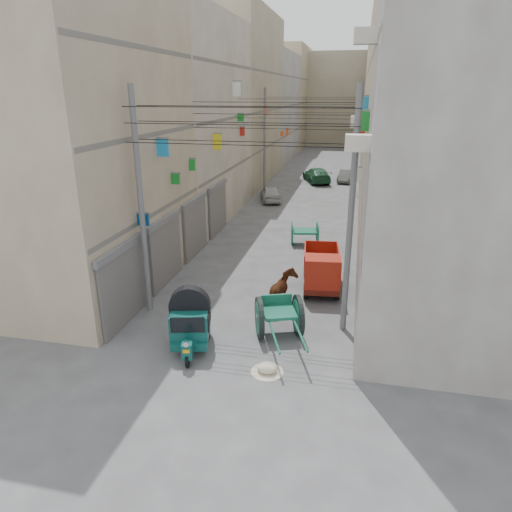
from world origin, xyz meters
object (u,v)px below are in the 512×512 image
(feed_sack, at_px, (267,368))
(distant_car_grey, at_px, (346,176))
(tonga_cart, at_px, (279,316))
(second_cart, at_px, (305,232))
(auto_rickshaw, at_px, (191,320))
(distant_car_white, at_px, (271,194))
(horse, at_px, (283,292))
(mini_truck, at_px, (321,273))
(distant_car_green, at_px, (317,175))

(feed_sack, xyz_separation_m, distant_car_grey, (1.26, 30.67, 0.39))
(tonga_cart, xyz_separation_m, feed_sack, (0.03, -2.19, -0.58))
(tonga_cart, bearing_deg, second_cart, 71.88)
(auto_rickshaw, bearing_deg, distant_car_white, 79.59)
(feed_sack, relative_size, horse, 0.35)
(mini_truck, relative_size, second_cart, 2.03)
(horse, bearing_deg, mini_truck, -116.91)
(distant_car_grey, bearing_deg, distant_car_white, -113.19)
(auto_rickshaw, bearing_deg, horse, 39.20)
(distant_car_white, height_order, distant_car_green, distant_car_green)
(second_cart, relative_size, distant_car_green, 0.36)
(tonga_cart, distance_m, horse, 1.97)
(distant_car_grey, bearing_deg, mini_truck, -83.59)
(auto_rickshaw, relative_size, second_cart, 1.45)
(auto_rickshaw, xyz_separation_m, distant_car_green, (1.34, 29.03, -0.29))
(tonga_cart, xyz_separation_m, distant_car_white, (-3.93, 19.45, -0.16))
(auto_rickshaw, distance_m, mini_truck, 6.34)
(feed_sack, relative_size, distant_car_grey, 0.18)
(feed_sack, bearing_deg, horse, 93.20)
(horse, bearing_deg, distant_car_white, -70.82)
(second_cart, distance_m, feed_sack, 12.07)
(mini_truck, relative_size, distant_car_white, 0.97)
(mini_truck, distance_m, distant_car_green, 24.01)
(second_cart, height_order, distant_car_white, second_cart)
(auto_rickshaw, height_order, feed_sack, auto_rickshaw)
(tonga_cart, height_order, horse, horse)
(distant_car_white, bearing_deg, mini_truck, 91.17)
(mini_truck, relative_size, distant_car_grey, 1.01)
(auto_rickshaw, xyz_separation_m, distant_car_white, (-1.31, 20.74, -0.36))
(horse, height_order, distant_car_green, horse)
(auto_rickshaw, relative_size, tonga_cart, 0.70)
(tonga_cart, distance_m, second_cart, 9.86)
(second_cart, bearing_deg, auto_rickshaw, -112.31)
(mini_truck, bearing_deg, distant_car_white, 101.68)
(tonga_cart, bearing_deg, distant_car_white, 81.68)
(distant_car_white, relative_size, distant_car_grey, 1.04)
(tonga_cart, distance_m, distant_car_white, 19.85)
(auto_rickshaw, relative_size, horse, 1.36)
(auto_rickshaw, xyz_separation_m, second_cart, (2.34, 11.14, -0.27))
(horse, xyz_separation_m, distant_car_green, (-1.09, 25.79, -0.08))
(distant_car_green, bearing_deg, second_cart, 74.04)
(tonga_cart, relative_size, horse, 1.93)
(tonga_cart, distance_m, distant_car_green, 27.78)
(auto_rickshaw, xyz_separation_m, feed_sack, (2.66, -0.91, -0.79))
(mini_truck, bearing_deg, auto_rickshaw, -131.94)
(tonga_cart, relative_size, feed_sack, 5.57)
(mini_truck, height_order, distant_car_white, mini_truck)
(second_cart, height_order, feed_sack, second_cart)
(distant_car_white, bearing_deg, feed_sack, 83.72)
(distant_car_white, distance_m, distant_car_green, 8.71)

